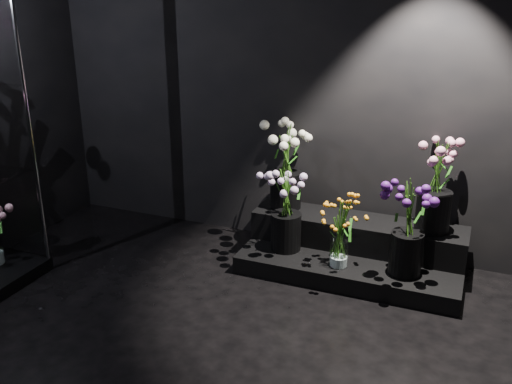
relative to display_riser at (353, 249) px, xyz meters
The scene contains 8 objects.
floor 1.83m from the display_riser, 113.40° to the right, with size 4.00×4.00×0.00m, color black.
wall_back 1.48m from the display_riser, 155.75° to the left, with size 4.00×4.00×0.00m, color black.
display_riser is the anchor object (origin of this frame).
bouquet_orange_bells 0.37m from the display_riser, 99.87° to the right, with size 0.30×0.30×0.51m.
bouquet_lilac 0.63m from the display_riser, 162.87° to the right, with size 0.35×0.35×0.65m.
bouquet_purple 0.60m from the display_riser, 27.02° to the right, with size 0.40×0.40×0.69m.
bouquet_cream_roses 0.86m from the display_riser, 168.02° to the left, with size 0.48×0.48×0.68m.
bouquet_pink_roses 0.82m from the display_riser, ahead, with size 0.48×0.48×0.67m.
Camera 1 is at (1.52, -2.27, 2.09)m, focal length 40.00 mm.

